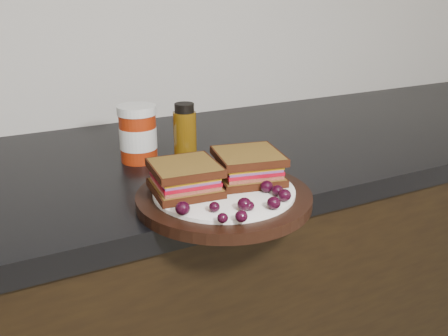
# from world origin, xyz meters

# --- Properties ---
(countertop) EXTENTS (3.98, 0.60, 0.04)m
(countertop) POSITION_xyz_m (0.00, 1.70, 0.88)
(countertop) COLOR black
(countertop) RESTS_ON base_cabinets
(plate) EXTENTS (0.28, 0.28, 0.02)m
(plate) POSITION_xyz_m (0.27, 1.44, 0.91)
(plate) COLOR black
(plate) RESTS_ON countertop
(sandwich_left) EXTENTS (0.11, 0.11, 0.05)m
(sandwich_left) POSITION_xyz_m (0.21, 1.46, 0.95)
(sandwich_left) COLOR brown
(sandwich_left) RESTS_ON plate
(sandwich_right) EXTENTS (0.12, 0.12, 0.05)m
(sandwich_right) POSITION_xyz_m (0.32, 1.46, 0.95)
(sandwich_right) COLOR brown
(sandwich_right) RESTS_ON plate
(grape_0) EXTENTS (0.02, 0.02, 0.02)m
(grape_0) POSITION_xyz_m (0.17, 1.38, 0.93)
(grape_0) COLOR black
(grape_0) RESTS_ON plate
(grape_1) EXTENTS (0.02, 0.02, 0.01)m
(grape_1) POSITION_xyz_m (0.22, 1.37, 0.93)
(grape_1) COLOR black
(grape_1) RESTS_ON plate
(grape_2) EXTENTS (0.02, 0.02, 0.01)m
(grape_2) POSITION_xyz_m (0.21, 1.34, 0.93)
(grape_2) COLOR black
(grape_2) RESTS_ON plate
(grape_3) EXTENTS (0.02, 0.02, 0.02)m
(grape_3) POSITION_xyz_m (0.24, 1.33, 0.93)
(grape_3) COLOR black
(grape_3) RESTS_ON plate
(grape_4) EXTENTS (0.02, 0.02, 0.02)m
(grape_4) POSITION_xyz_m (0.26, 1.36, 0.93)
(grape_4) COLOR black
(grape_4) RESTS_ON plate
(grape_5) EXTENTS (0.02, 0.02, 0.01)m
(grape_5) POSITION_xyz_m (0.27, 1.35, 0.93)
(grape_5) COLOR black
(grape_5) RESTS_ON plate
(grape_6) EXTENTS (0.02, 0.02, 0.02)m
(grape_6) POSITION_xyz_m (0.30, 1.34, 0.93)
(grape_6) COLOR black
(grape_6) RESTS_ON plate
(grape_7) EXTENTS (0.02, 0.02, 0.02)m
(grape_7) POSITION_xyz_m (0.33, 1.36, 0.93)
(grape_7) COLOR black
(grape_7) RESTS_ON plate
(grape_8) EXTENTS (0.02, 0.02, 0.02)m
(grape_8) POSITION_xyz_m (0.33, 1.38, 0.93)
(grape_8) COLOR black
(grape_8) RESTS_ON plate
(grape_9) EXTENTS (0.02, 0.02, 0.02)m
(grape_9) POSITION_xyz_m (0.32, 1.40, 0.93)
(grape_9) COLOR black
(grape_9) RESTS_ON plate
(grape_10) EXTENTS (0.02, 0.02, 0.02)m
(grape_10) POSITION_xyz_m (0.36, 1.43, 0.93)
(grape_10) COLOR black
(grape_10) RESTS_ON plate
(grape_11) EXTENTS (0.02, 0.02, 0.02)m
(grape_11) POSITION_xyz_m (0.34, 1.45, 0.93)
(grape_11) COLOR black
(grape_11) RESTS_ON plate
(grape_12) EXTENTS (0.02, 0.02, 0.02)m
(grape_12) POSITION_xyz_m (0.34, 1.46, 0.93)
(grape_12) COLOR black
(grape_12) RESTS_ON plate
(grape_13) EXTENTS (0.02, 0.02, 0.02)m
(grape_13) POSITION_xyz_m (0.33, 1.50, 0.93)
(grape_13) COLOR black
(grape_13) RESTS_ON plate
(grape_14) EXTENTS (0.02, 0.02, 0.02)m
(grape_14) POSITION_xyz_m (0.22, 1.50, 0.93)
(grape_14) COLOR black
(grape_14) RESTS_ON plate
(grape_15) EXTENTS (0.02, 0.02, 0.02)m
(grape_15) POSITION_xyz_m (0.22, 1.46, 0.93)
(grape_15) COLOR black
(grape_15) RESTS_ON plate
(grape_16) EXTENTS (0.02, 0.02, 0.02)m
(grape_16) POSITION_xyz_m (0.18, 1.44, 0.93)
(grape_16) COLOR black
(grape_16) RESTS_ON plate
(grape_17) EXTENTS (0.02, 0.02, 0.02)m
(grape_17) POSITION_xyz_m (0.18, 1.44, 0.93)
(grape_17) COLOR black
(grape_17) RESTS_ON plate
(grape_18) EXTENTS (0.02, 0.02, 0.02)m
(grape_18) POSITION_xyz_m (0.21, 1.48, 0.93)
(grape_18) COLOR black
(grape_18) RESTS_ON plate
(grape_19) EXTENTS (0.02, 0.02, 0.02)m
(grape_19) POSITION_xyz_m (0.19, 1.47, 0.93)
(grape_19) COLOR black
(grape_19) RESTS_ON plate
(grape_20) EXTENTS (0.02, 0.02, 0.02)m
(grape_20) POSITION_xyz_m (0.20, 1.43, 0.93)
(grape_20) COLOR black
(grape_20) RESTS_ON plate
(condiment_jar) EXTENTS (0.10, 0.10, 0.11)m
(condiment_jar) POSITION_xyz_m (0.21, 1.70, 0.96)
(condiment_jar) COLOR #94250A
(condiment_jar) RESTS_ON countertop
(oil_bottle) EXTENTS (0.06, 0.06, 0.12)m
(oil_bottle) POSITION_xyz_m (0.28, 1.63, 0.96)
(oil_bottle) COLOR #553808
(oil_bottle) RESTS_ON countertop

